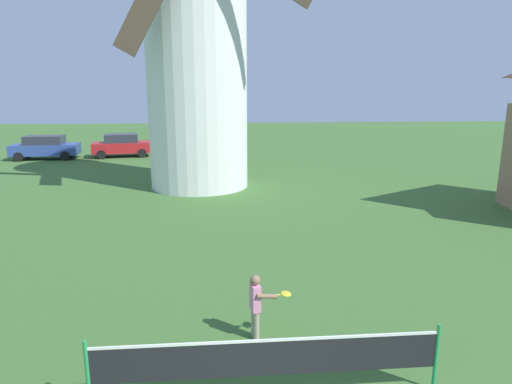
# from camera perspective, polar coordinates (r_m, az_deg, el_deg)

# --- Properties ---
(windmill) EXTENTS (9.87, 5.28, 15.61)m
(windmill) POSITION_cam_1_polar(r_m,az_deg,el_deg) (21.07, -7.82, 20.41)
(windmill) COLOR white
(windmill) RESTS_ON ground_plane
(tennis_net) EXTENTS (5.18, 0.06, 1.10)m
(tennis_net) POSITION_cam_1_polar(r_m,az_deg,el_deg) (6.85, 1.52, -20.66)
(tennis_net) COLOR #238E4C
(tennis_net) RESTS_ON ground_plane
(player_far) EXTENTS (0.77, 0.41, 1.24)m
(player_far) POSITION_cam_1_polar(r_m,az_deg,el_deg) (8.29, 0.07, -14.13)
(player_far) COLOR #9E937F
(player_far) RESTS_ON ground_plane
(parked_car_blue) EXTENTS (4.31, 2.11, 1.56)m
(parked_car_blue) POSITION_cam_1_polar(r_m,az_deg,el_deg) (32.66, -25.60, 5.27)
(parked_car_blue) COLOR #334C99
(parked_car_blue) RESTS_ON ground_plane
(parked_car_red) EXTENTS (4.12, 2.41, 1.56)m
(parked_car_red) POSITION_cam_1_polar(r_m,az_deg,el_deg) (31.99, -16.96, 5.83)
(parked_car_red) COLOR red
(parked_car_red) RESTS_ON ground_plane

